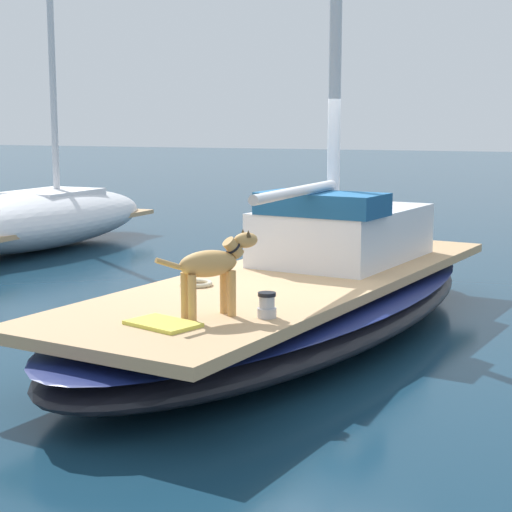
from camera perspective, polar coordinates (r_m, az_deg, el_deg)
The scene contains 8 objects.
ground_plane at distance 8.98m, azimuth 2.60°, elevation -5.46°, with size 120.00×120.00×0.00m, color #143347.
sailboat_main at distance 8.90m, azimuth 2.62°, elevation -3.37°, with size 3.36×7.48×0.66m.
cabin_house at distance 9.77m, azimuth 5.80°, elevation 1.69°, with size 1.65×2.37×0.84m.
dog_tan at distance 6.90m, azimuth -2.91°, elevation -0.68°, with size 0.61×0.82×0.70m.
deck_winch at distance 6.92m, azimuth 0.74°, elevation -3.38°, with size 0.16×0.16×0.21m.
coiled_rope at distance 8.29m, azimuth -4.06°, elevation -1.86°, with size 0.32×0.32×0.04m, color beige.
deck_towel at distance 6.70m, azimuth -6.31°, elevation -4.57°, with size 0.56×0.36×0.03m, color #D8D14C.
moored_boat_port_side at distance 15.70m, azimuth -14.52°, elevation 2.53°, with size 2.26×5.75×5.75m.
Camera 1 is at (3.15, -8.10, 2.24)m, focal length 59.22 mm.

